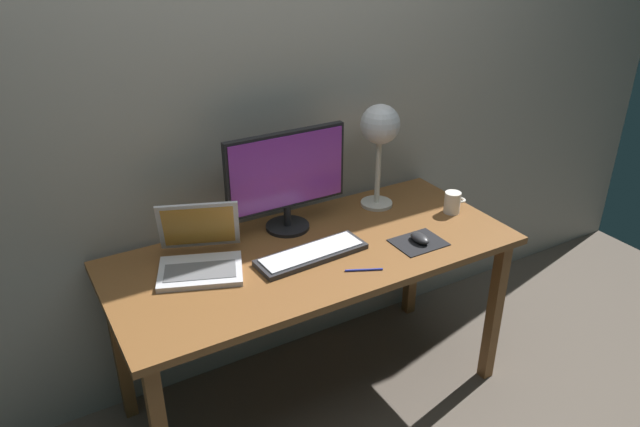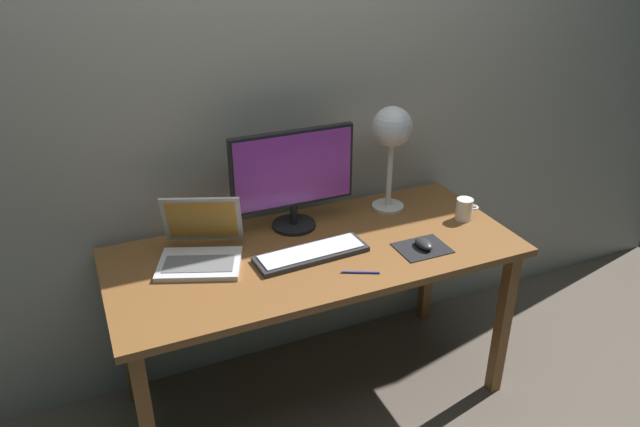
{
  "view_description": "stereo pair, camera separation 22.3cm",
  "coord_description": "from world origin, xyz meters",
  "px_view_note": "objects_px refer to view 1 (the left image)",
  "views": [
    {
      "loc": [
        -1.0,
        -1.78,
        1.93
      ],
      "look_at": [
        -0.0,
        -0.05,
        0.92
      ],
      "focal_mm": 33.89,
      "sensor_mm": 36.0,
      "label": 1
    },
    {
      "loc": [
        -0.8,
        -1.88,
        1.93
      ],
      "look_at": [
        -0.0,
        -0.05,
        0.92
      ],
      "focal_mm": 33.89,
      "sensor_mm": 36.0,
      "label": 2
    }
  ],
  "objects_px": {
    "pen": "(364,270)",
    "laptop": "(200,249)",
    "coffee_mug": "(453,202)",
    "desk_lamp": "(380,131)",
    "monitor": "(286,175)",
    "mouse": "(420,238)",
    "keyboard_main": "(312,254)"
  },
  "relations": [
    {
      "from": "pen",
      "to": "laptop",
      "type": "bearing_deg",
      "value": 145.51
    },
    {
      "from": "coffee_mug",
      "to": "laptop",
      "type": "bearing_deg",
      "value": 172.94
    },
    {
      "from": "laptop",
      "to": "desk_lamp",
      "type": "distance_m",
      "value": 0.91
    },
    {
      "from": "desk_lamp",
      "to": "pen",
      "type": "bearing_deg",
      "value": -129.47
    },
    {
      "from": "laptop",
      "to": "coffee_mug",
      "type": "distance_m",
      "value": 1.11
    },
    {
      "from": "laptop",
      "to": "pen",
      "type": "xyz_separation_m",
      "value": [
        0.5,
        -0.35,
        -0.06
      ]
    },
    {
      "from": "desk_lamp",
      "to": "pen",
      "type": "distance_m",
      "value": 0.66
    },
    {
      "from": "monitor",
      "to": "desk_lamp",
      "type": "bearing_deg",
      "value": -0.37
    },
    {
      "from": "desk_lamp",
      "to": "mouse",
      "type": "distance_m",
      "value": 0.5
    },
    {
      "from": "laptop",
      "to": "desk_lamp",
      "type": "height_order",
      "value": "desk_lamp"
    },
    {
      "from": "coffee_mug",
      "to": "pen",
      "type": "distance_m",
      "value": 0.64
    },
    {
      "from": "pen",
      "to": "desk_lamp",
      "type": "bearing_deg",
      "value": 50.53
    },
    {
      "from": "coffee_mug",
      "to": "monitor",
      "type": "bearing_deg",
      "value": 161.82
    },
    {
      "from": "monitor",
      "to": "pen",
      "type": "height_order",
      "value": "monitor"
    },
    {
      "from": "keyboard_main",
      "to": "mouse",
      "type": "distance_m",
      "value": 0.44
    },
    {
      "from": "mouse",
      "to": "pen",
      "type": "relative_size",
      "value": 0.69
    },
    {
      "from": "desk_lamp",
      "to": "pen",
      "type": "xyz_separation_m",
      "value": [
        -0.36,
        -0.43,
        -0.35
      ]
    },
    {
      "from": "monitor",
      "to": "keyboard_main",
      "type": "bearing_deg",
      "value": -96.21
    },
    {
      "from": "laptop",
      "to": "coffee_mug",
      "type": "xyz_separation_m",
      "value": [
        1.1,
        -0.14,
        -0.02
      ]
    },
    {
      "from": "laptop",
      "to": "pen",
      "type": "height_order",
      "value": "laptop"
    },
    {
      "from": "monitor",
      "to": "laptop",
      "type": "bearing_deg",
      "value": -167.63
    },
    {
      "from": "mouse",
      "to": "monitor",
      "type": "bearing_deg",
      "value": 137.17
    },
    {
      "from": "monitor",
      "to": "desk_lamp",
      "type": "relative_size",
      "value": 1.12
    },
    {
      "from": "desk_lamp",
      "to": "mouse",
      "type": "xyz_separation_m",
      "value": [
        -0.05,
        -0.37,
        -0.33
      ]
    },
    {
      "from": "monitor",
      "to": "laptop",
      "type": "relative_size",
      "value": 1.34
    },
    {
      "from": "laptop",
      "to": "mouse",
      "type": "xyz_separation_m",
      "value": [
        0.81,
        -0.28,
        -0.04
      ]
    },
    {
      "from": "desk_lamp",
      "to": "mouse",
      "type": "relative_size",
      "value": 4.83
    },
    {
      "from": "mouse",
      "to": "coffee_mug",
      "type": "xyz_separation_m",
      "value": [
        0.29,
        0.14,
        0.03
      ]
    },
    {
      "from": "keyboard_main",
      "to": "laptop",
      "type": "distance_m",
      "value": 0.42
    },
    {
      "from": "monitor",
      "to": "mouse",
      "type": "bearing_deg",
      "value": -42.83
    },
    {
      "from": "keyboard_main",
      "to": "desk_lamp",
      "type": "distance_m",
      "value": 0.63
    },
    {
      "from": "monitor",
      "to": "keyboard_main",
      "type": "height_order",
      "value": "monitor"
    }
  ]
}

